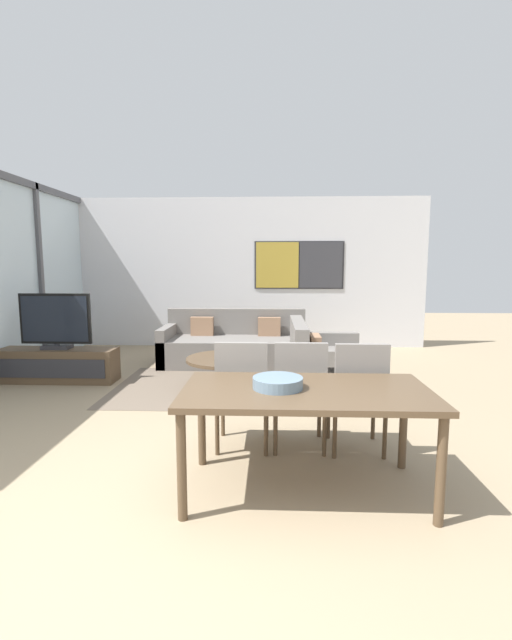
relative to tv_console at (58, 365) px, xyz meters
The scene contains 13 objects.
ground_plane 4.13m from the tv_console, 57.52° to the right, with size 24.00×24.00×0.00m, color #9E896B.
wall_back 3.66m from the tv_console, 49.29° to the left, with size 7.03×0.09×2.80m.
area_rug 2.29m from the tv_console, ahead, with size 2.81×1.89×0.01m.
tv_console is the anchor object (origin of this frame).
television 0.58m from the tv_console, 90.00° to the left, with size 0.94×0.20×0.74m.
sofa_main 2.56m from the tv_console, 27.38° to the left, with size 2.25×0.97×0.84m.
sofa_side 3.52m from the tv_console, ahead, with size 0.97×1.42×0.84m.
coffee_table 2.28m from the tv_console, ahead, with size 1.00×1.00×0.38m.
dining_table 4.12m from the tv_console, 40.84° to the right, with size 1.67×0.86×0.73m.
dining_chair_left 3.32m from the tv_console, 37.71° to the right, with size 0.46×0.46×0.94m.
dining_chair_centre 3.71m from the tv_console, 33.04° to the right, with size 0.46×0.46×0.94m.
dining_chair_right 4.13m from the tv_console, 29.79° to the right, with size 0.46×0.46×0.94m.
fruit_bowl 3.99m from the tv_console, 42.57° to the right, with size 0.34×0.34×0.08m.
Camera 1 is at (0.66, -2.01, 1.56)m, focal length 24.00 mm.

